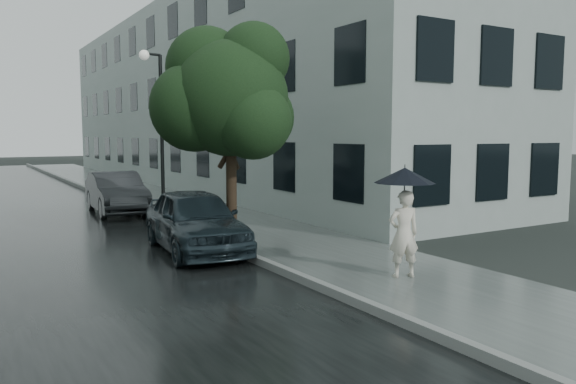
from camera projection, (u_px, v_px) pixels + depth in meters
ground at (362, 268)px, 10.93m from camera, size 120.00×120.00×0.00m
sidewalk at (170, 202)px, 21.31m from camera, size 3.50×60.00×0.01m
kerb_near at (122, 204)px, 20.37m from camera, size 0.15×60.00×0.15m
asphalt_road at (15, 213)px, 18.59m from camera, size 6.85×60.00×0.00m
building_near at (216, 98)px, 29.90m from camera, size 7.02×36.00×9.00m
pedestrian at (404, 234)px, 10.18m from camera, size 0.67×0.54×1.59m
umbrella at (405, 175)px, 10.06m from camera, size 1.24×1.24×1.12m
street_tree at (229, 97)px, 12.52m from camera, size 3.37×3.07×5.08m
lamp_post at (157, 121)px, 18.30m from camera, size 0.84×0.38×5.26m
car_near at (195, 220)px, 12.44m from camera, size 2.04×4.23×1.39m
car_far at (116, 193)px, 18.41m from camera, size 1.65×4.17×1.35m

